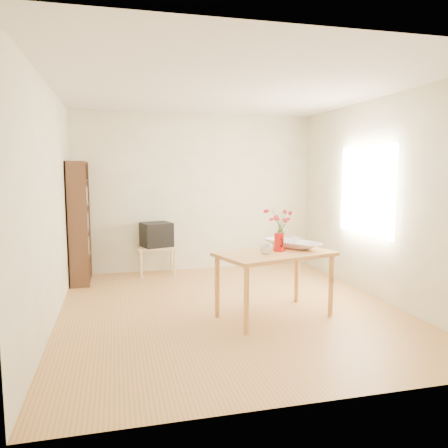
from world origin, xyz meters
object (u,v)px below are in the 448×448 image
object	(u,v)px
mug	(265,250)
bowl	(292,228)
table	(275,260)
television	(156,234)
pitcher	(279,243)

from	to	relation	value
mug	bowl	world-z (taller)	bowl
table	bowl	distance (m)	0.52
table	television	xyz separation A→B (m)	(-1.12, 2.39, -0.00)
table	mug	xyz separation A→B (m)	(-0.14, -0.08, 0.14)
pitcher	table	bearing A→B (deg)	-136.14
bowl	table	bearing A→B (deg)	-141.52
bowl	television	xyz separation A→B (m)	(-1.43, 2.14, -0.33)
pitcher	bowl	bearing A→B (deg)	40.23
table	pitcher	bearing A→B (deg)	25.00
table	bowl	world-z (taller)	bowl
pitcher	mug	world-z (taller)	pitcher
mug	television	world-z (taller)	mug
pitcher	mug	bearing A→B (deg)	-143.08
table	television	distance (m)	2.64
table	pitcher	size ratio (longest dim) A/B	6.70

